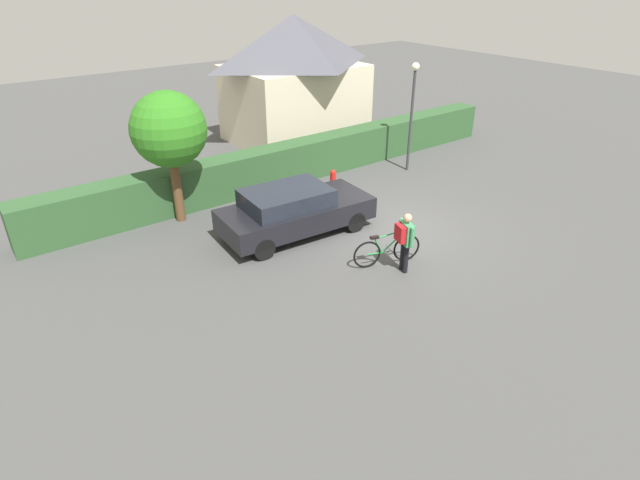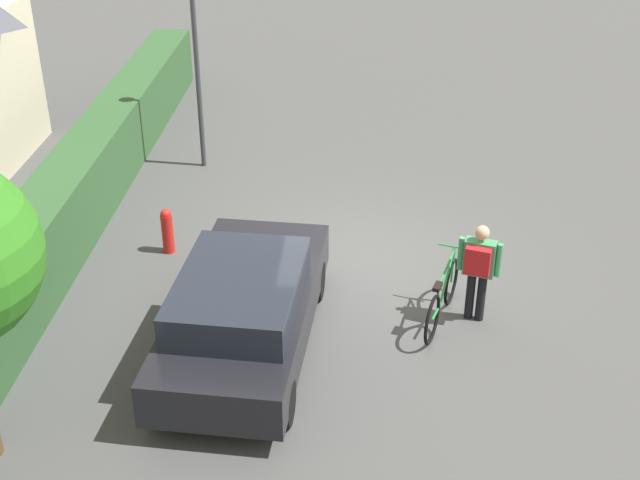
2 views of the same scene
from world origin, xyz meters
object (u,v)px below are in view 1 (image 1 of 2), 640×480
tree_kerbside (169,130)px  fire_hydrant (333,181)px  street_lamp (413,102)px  person_rider (405,237)px  parked_car_near (294,210)px  bicycle (387,250)px

tree_kerbside → fire_hydrant: bearing=-12.5°
fire_hydrant → street_lamp: bearing=0.8°
tree_kerbside → fire_hydrant: (4.95, -1.10, -2.33)m
street_lamp → tree_kerbside: 8.59m
street_lamp → tree_kerbside: (-8.52, 1.05, 0.22)m
person_rider → fire_hydrant: bearing=71.0°
parked_car_near → street_lamp: street_lamp is taller
parked_car_near → tree_kerbside: bearing=128.3°
street_lamp → fire_hydrant: size_ratio=4.76×
fire_hydrant → person_rider: bearing=-109.0°
person_rider → tree_kerbside: tree_kerbside is taller
parked_car_near → bicycle: (0.93, -2.80, -0.33)m
person_rider → street_lamp: street_lamp is taller
person_rider → tree_kerbside: (-3.22, 6.09, 1.80)m
parked_car_near → bicycle: size_ratio=2.51×
tree_kerbside → fire_hydrant: size_ratio=4.72×
street_lamp → person_rider: bearing=-136.4°
fire_hydrant → tree_kerbside: bearing=167.5°
bicycle → fire_hydrant: bearing=68.2°
bicycle → fire_hydrant: (1.80, 4.50, 0.01)m
person_rider → tree_kerbside: 7.12m
parked_car_near → person_rider: (1.01, -3.29, 0.21)m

